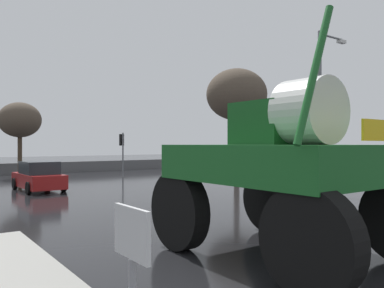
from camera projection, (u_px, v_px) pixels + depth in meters
ground_plane at (91, 195)px, 18.81m from camera, size 120.00×120.00×0.00m
median_island at (39, 288)px, 6.43m from camera, size 1.22×8.59×0.15m
lane_arrow_sign at (132, 271)px, 3.35m from camera, size 0.07×0.60×1.74m
oversize_sprayer at (286, 168)px, 8.49m from camera, size 4.23×5.43×4.62m
sedan_ahead at (39, 177)px, 20.48m from camera, size 1.97×4.14×1.52m
traffic_signal_near_right at (277, 134)px, 16.35m from camera, size 0.24×0.54×3.86m
traffic_signal_far_left at (122, 145)px, 28.70m from camera, size 0.24×0.55×3.24m
streetlight_near_right at (322, 103)px, 18.96m from camera, size 2.11×0.24×7.85m
bare_tree_right at (237, 95)px, 27.19m from camera, size 4.20×4.20×7.63m
bare_tree_far_center at (20, 120)px, 28.86m from camera, size 3.03×3.03×5.48m
roadside_barrier at (19, 169)px, 31.15m from camera, size 32.60×0.24×0.90m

